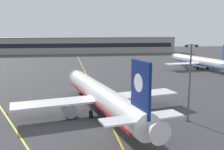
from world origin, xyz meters
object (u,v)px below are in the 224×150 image
at_px(apron_lamp_post, 190,82).
at_px(safety_cone_by_nose_gear, 96,92).
at_px(airliner_foreground, 101,96).
at_px(airliner_background, 200,61).
at_px(safety_cone_by_port_wing, 7,112).

relative_size(apron_lamp_post, safety_cone_by_nose_gear, 23.94).
xyz_separation_m(airliner_foreground, airliner_background, (45.44, 49.61, -0.27)).
relative_size(airliner_background, safety_cone_by_nose_gear, 68.99).
distance_m(airliner_foreground, apron_lamp_post, 16.06).
bearing_deg(safety_cone_by_port_wing, apron_lamp_post, -15.44).
bearing_deg(safety_cone_by_nose_gear, safety_cone_by_port_wing, -144.15).
height_order(airliner_foreground, safety_cone_by_nose_gear, airliner_foreground).
distance_m(airliner_background, safety_cone_by_nose_gear, 56.74).
relative_size(apron_lamp_post, safety_cone_by_port_wing, 23.94).
bearing_deg(airliner_background, airliner_foreground, -132.49).
height_order(airliner_background, safety_cone_by_nose_gear, airliner_background).
bearing_deg(apron_lamp_post, airliner_background, 60.94).
relative_size(airliner_background, safety_cone_by_port_wing, 68.99).
height_order(safety_cone_by_nose_gear, safety_cone_by_port_wing, same).
xyz_separation_m(airliner_background, apron_lamp_post, (-31.20, -56.15, 3.79)).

